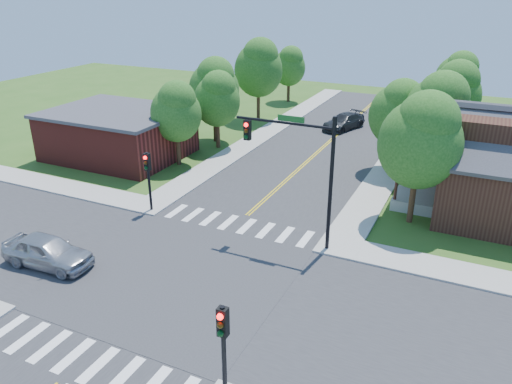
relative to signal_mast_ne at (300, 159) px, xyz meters
The scene contains 24 objects.
ground 8.37m from the signal_mast_ne, 125.00° to the right, with size 100.00×100.00×0.00m, color #2F571B.
road_ns 8.36m from the signal_mast_ne, 125.00° to the right, with size 10.00×90.00×0.04m, color #2D2D30.
road_ew 8.36m from the signal_mast_ne, 125.00° to the right, with size 90.00×10.00×0.04m, color #2D2D30.
intersection_patch 8.37m from the signal_mast_ne, 125.00° to the right, with size 10.20×10.20×0.06m, color #2D2D30.
sidewalk_nw 22.73m from the signal_mast_ne, 152.60° to the left, with size 40.00×40.00×0.14m.
crosswalk_north 6.23m from the signal_mast_ne, behind, with size 8.85×2.00×0.01m.
crosswalk_south 13.32m from the signal_mast_ne, 108.36° to the right, with size 8.85×2.00×0.01m.
centerline 8.34m from the signal_mast_ne, 125.00° to the right, with size 0.30×90.00×0.01m.
signal_mast_ne is the anchor object (origin of this frame).
signal_pole_se 11.55m from the signal_mast_ne, 81.44° to the right, with size 0.34×0.42×3.80m.
signal_pole_nw 9.76m from the signal_mast_ne, behind, with size 0.34×0.42×3.80m.
building_nw 19.87m from the signal_mast_ne, 157.21° to the left, with size 10.40×8.40×3.73m.
tree_e_a 7.36m from the signal_mast_ne, 45.68° to the left, with size 4.60×4.37×7.82m.
tree_e_b 13.46m from the signal_mast_ne, 67.54° to the left, with size 4.57×4.34×7.77m.
tree_e_c 20.66m from the signal_mast_ne, 74.57° to the left, with size 4.42×4.20×7.51m.
tree_e_d 29.79m from the signal_mast_ne, 80.15° to the left, with size 4.14×3.94×7.04m.
tree_w_a 14.84m from the signal_mast_ne, 148.14° to the left, with size 3.82×3.63×6.50m.
tree_w_b 19.32m from the signal_mast_ne, 132.33° to the left, with size 4.32×4.11×7.35m.
tree_w_c 25.85m from the signal_mast_ne, 119.41° to the left, with size 4.77×4.53×8.11m.
tree_w_d 33.94m from the signal_mast_ne, 112.46° to the left, with size 3.74×3.55×6.36m.
tree_house 13.58m from the signal_mast_ne, 79.48° to the left, with size 4.06×3.86×6.90m.
tree_bldg 17.48m from the signal_mast_ne, 132.97° to the left, with size 3.84×3.65×6.52m.
car_silver 13.30m from the signal_mast_ne, 144.54° to the right, with size 4.77×2.15×1.59m, color #ADAFB5.
car_dgrey 23.41m from the signal_mast_ne, 99.79° to the left, with size 3.57×5.33×1.44m, color #27292C.
Camera 1 is at (11.99, -16.74, 13.15)m, focal length 35.00 mm.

